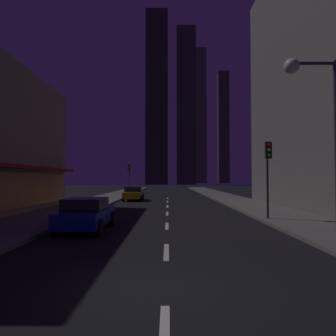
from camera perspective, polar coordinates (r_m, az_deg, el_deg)
The scene contains 14 objects.
ground_plane at distance 38.56m, azimuth 0.01°, elevation -5.51°, with size 78.00×136.00×0.10m, color black.
sidewalk_right at distance 39.17m, azimuth 10.34°, elevation -5.24°, with size 4.00×76.00×0.15m, color #605E59.
sidewalk_left at distance 39.19m, azimuth -10.33°, elevation -5.23°, with size 4.00×76.00×0.15m, color #605E59.
lane_marking_center at distance 20.22m, azimuth -0.07°, elevation -8.55°, with size 0.16×33.40×0.01m.
skyscraper_distant_tall at distance 120.94m, azimuth -2.02°, elevation 13.08°, with size 8.50×5.65×67.50m, color #353328.
skyscraper_distant_mid at distance 121.45m, azimuth 3.46°, elevation 11.53°, with size 7.37×5.86×61.41m, color #403D30.
skyscraper_distant_short at distance 162.68m, azimuth 5.60°, elevation 9.68°, with size 8.98×6.47×70.40m, color #635E4A.
skyscraper_distant_slender at distance 164.36m, azimuth 10.40°, elevation 7.47°, with size 5.21×6.47×58.46m, color #4D493A.
car_parked_near at distance 14.23m, azimuth -14.94°, elevation -8.27°, with size 1.98×4.24×1.45m.
car_parked_far at distance 32.43m, azimuth -6.41°, elevation -4.76°, with size 1.98×4.24×1.45m.
fire_hydrant_far_left at distance 25.09m, azimuth -13.72°, elevation -6.19°, with size 0.42×0.30×0.65m.
traffic_light_near_right at distance 17.42m, azimuth 18.31°, elevation 1.00°, with size 0.32×0.48×4.20m.
traffic_light_far_left at distance 43.63m, azimuth -7.23°, elevation -0.82°, with size 0.32×0.48×4.20m.
street_lamp_right at distance 12.56m, azimuth 25.67°, elevation 10.86°, with size 1.96×0.56×6.58m.
Camera 1 is at (0.05, -6.49, 2.31)m, focal length 32.57 mm.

